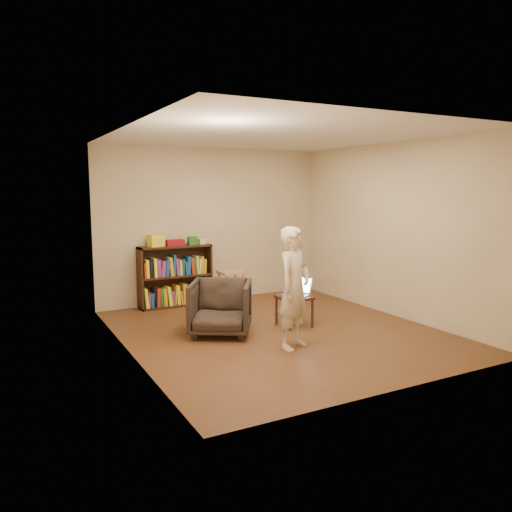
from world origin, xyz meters
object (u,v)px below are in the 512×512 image
armchair (220,308)px  laptop (297,291)px  person (294,288)px  side_table (294,301)px  bookshelf (175,279)px  stool (231,278)px

armchair → laptop: size_ratio=1.73×
laptop → person: person is taller
side_table → person: 1.03m
side_table → bookshelf: bearing=118.5°
side_table → armchair: bearing=173.6°
bookshelf → stool: bookshelf is taller
armchair → person: size_ratio=0.54×
bookshelf → person: 2.84m
bookshelf → armchair: bearing=-90.3°
armchair → side_table: (1.08, -0.12, -0.00)m
armchair → laptop: bearing=27.2°
armchair → side_table: 1.08m
stool → armchair: (-0.86, -1.50, -0.09)m
bookshelf → side_table: bearing=-61.5°
stool → side_table: bearing=-82.4°
armchair → laptop: armchair is taller
stool → side_table: (0.22, -1.63, -0.09)m
armchair → person: person is taller
stool → laptop: laptop is taller
stool → armchair: size_ratio=0.71×
bookshelf → stool: bearing=-21.9°
bookshelf → armchair: size_ratio=1.51×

